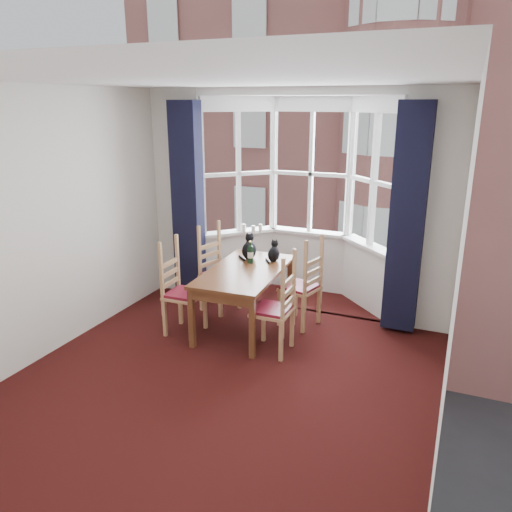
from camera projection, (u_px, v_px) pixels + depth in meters
The scene contains 22 objects.
floor at pixel (212, 392), 4.71m from camera, with size 4.50×4.50×0.00m, color black.
ceiling at pixel (203, 78), 3.88m from camera, with size 4.50×4.50×0.00m, color white.
wall_left at pixel (34, 228), 5.04m from camera, with size 4.50×4.50×0.00m, color silver.
wall_right at pixel (456, 282), 3.55m from camera, with size 4.50×4.50×0.00m, color silver.
wall_back_pier_left at pixel (180, 194), 6.89m from camera, with size 0.70×0.12×2.80m, color silver.
wall_back_pier_right at pixel (430, 215), 5.66m from camera, with size 0.70×0.12×2.80m, color silver.
bay_window at pixel (305, 197), 6.72m from camera, with size 2.76×0.94×2.80m.
curtain_left at pixel (188, 202), 6.66m from camera, with size 0.38×0.22×2.60m, color black.
curtain_right at pixel (407, 220), 5.61m from camera, with size 0.38×0.22×2.60m, color black.
dining_table at pixel (245, 276), 5.91m from camera, with size 0.89×1.56×0.73m.
chair_left_near at pixel (178, 294), 5.84m from camera, with size 0.41×0.43×0.92m.
chair_left_far at pixel (215, 274), 6.52m from camera, with size 0.50×0.52×0.92m.
chair_right_near at pixel (280, 312), 5.33m from camera, with size 0.40×0.42×0.92m.
chair_right_far at pixel (306, 290), 5.97m from camera, with size 0.49×0.51×0.92m.
cat_left at pixel (249, 249), 6.27m from camera, with size 0.24×0.28×0.33m.
cat_right at pixel (274, 253), 6.17m from camera, with size 0.17×0.22×0.27m.
wine_bottle at pixel (250, 253), 6.09m from camera, with size 0.07×0.07×0.28m.
candle_tall at pixel (244, 228), 7.04m from camera, with size 0.06×0.06×0.11m, color white.
candle_short at pixel (253, 229), 7.02m from camera, with size 0.06×0.06×0.09m, color white.
candle_extra at pixel (260, 228), 7.00m from camera, with size 0.05×0.05×0.12m, color white.
street at pixel (430, 231), 34.86m from camera, with size 80.00×80.00×0.00m, color #333335.
tenement_building at pixel (408, 134), 16.56m from camera, with size 18.40×7.80×15.20m.
Camera 1 is at (1.99, -3.63, 2.63)m, focal length 35.00 mm.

